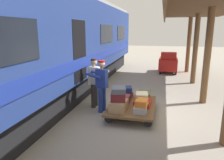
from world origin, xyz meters
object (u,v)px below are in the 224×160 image
Objects in this scene: suitcase_tan_vintage at (119,106)px; suitcase_navy_fabric at (126,90)px; suitcase_gray_aluminum at (140,109)px; suitcase_olive_duffel at (144,96)px; porter_in_overalls at (101,84)px; suitcase_slate_roller at (119,90)px; porter_by_door at (95,81)px; train_car at (39,47)px; suitcase_brown_leather at (126,95)px; luggage_cart at (132,106)px; suitcase_red_plastic at (142,103)px; suitcase_burgundy_valise at (123,100)px; baggage_tug at (168,63)px; suitcase_cream_canvas at (142,97)px; suitcase_orange_carryall at (142,103)px; suitcase_maroon_trunk at (118,97)px.

suitcase_tan_vintage is 1.51× the size of suitcase_navy_fabric.
suitcase_tan_vintage reaches higher than suitcase_gray_aluminum.
suitcase_tan_vintage is 1.36m from suitcase_olive_duffel.
suitcase_navy_fabric is at bearing -137.16° from porter_in_overalls.
suitcase_slate_roller reaches higher than suitcase_tan_vintage.
suitcase_navy_fabric is at bearing -90.81° from suitcase_tan_vintage.
suitcase_slate_roller is at bearing 60.65° from suitcase_olive_duffel.
suitcase_tan_vintage is at bearing 137.95° from porter_by_door.
suitcase_brown_leather is at bearing -171.02° from train_car.
suitcase_tan_vintage reaches higher than luggage_cart.
porter_by_door is (1.06, 0.29, 0.32)m from suitcase_navy_fabric.
suitcase_red_plastic is at bearing 168.55° from porter_by_door.
suitcase_navy_fabric is at bearing -2.41° from suitcase_olive_duffel.
suitcase_slate_roller is (0.04, 1.20, 0.32)m from suitcase_navy_fabric.
suitcase_burgundy_valise is (0.32, 0.00, 0.17)m from luggage_cart.
porter_in_overalls is (0.70, 0.04, 0.49)m from suitcase_burgundy_valise.
suitcase_navy_fabric is (-0.02, -0.03, 0.20)m from suitcase_brown_leather.
porter_in_overalls is 7.62m from baggage_tug.
suitcase_slate_roller is (0.66, 0.57, 0.53)m from suitcase_red_plastic.
suitcase_olive_duffel is (0.00, -0.60, 0.05)m from suitcase_red_plastic.
suitcase_cream_canvas reaches higher than suitcase_brown_leather.
suitcase_gray_aluminum is 1.05× the size of suitcase_cream_canvas.
suitcase_navy_fabric is (-0.02, -1.23, 0.15)m from suitcase_tan_vintage.
suitcase_olive_duffel is 0.36× the size of porter_by_door.
suitcase_tan_vintage reaches higher than suitcase_burgundy_valise.
suitcase_burgundy_valise is 7.41m from baggage_tug.
luggage_cart is at bearing 117.95° from suitcase_brown_leather.
suitcase_orange_carryall is 0.58m from suitcase_cream_canvas.
suitcase_burgundy_valise is at bearing -92.00° from suitcase_slate_roller.
suitcase_brown_leather is (0.32, -0.60, 0.14)m from luggage_cart.
suitcase_gray_aluminum is at bearing 116.80° from suitcase_navy_fabric.
suitcase_gray_aluminum is 0.29× the size of baggage_tug.
suitcase_tan_vintage is (-0.00, 1.20, 0.05)m from suitcase_brown_leather.
train_car is 3.98m from suitcase_olive_duffel.
porter_by_door is (1.68, -0.94, 0.52)m from suitcase_gray_aluminum.
suitcase_cream_canvas reaches higher than suitcase_navy_fabric.
suitcase_orange_carryall is at bearing 118.02° from suitcase_navy_fabric.
suitcase_olive_duffel is (-0.32, -0.60, 0.18)m from luggage_cart.
suitcase_tan_vintage is 1.47× the size of suitcase_maroon_trunk.
suitcase_burgundy_valise is 0.64m from suitcase_cream_canvas.
suitcase_brown_leather is at bearing -43.30° from suitcase_red_plastic.
suitcase_tan_vintage is at bearing 43.37° from suitcase_cream_canvas.
porter_in_overalls is at bearing -39.27° from suitcase_maroon_trunk.
luggage_cart is 0.83m from suitcase_maroon_trunk.
suitcase_red_plastic is 0.95m from suitcase_maroon_trunk.
train_car reaches higher than suitcase_cream_canvas.
suitcase_brown_leather is at bearing 76.96° from baggage_tug.
suitcase_olive_duffel is (-0.64, 0.00, 0.04)m from suitcase_brown_leather.
suitcase_burgundy_valise is at bearing 43.30° from suitcase_olive_duffel.
suitcase_olive_duffel is 1.77m from porter_by_door.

